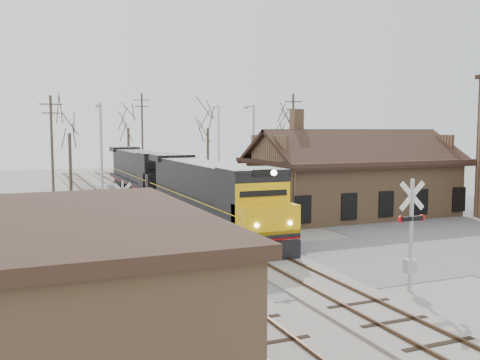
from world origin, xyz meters
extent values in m
plane|color=#A29D92|center=(0.00, 0.00, 0.00)|extent=(140.00, 140.00, 0.00)
cube|color=slate|center=(0.00, 0.00, 0.01)|extent=(60.00, 9.00, 0.03)
cube|color=#A29D92|center=(0.00, 15.00, 0.06)|extent=(3.40, 90.00, 0.12)
cube|color=#473323|center=(-0.72, 15.00, 0.17)|extent=(0.08, 90.00, 0.14)
cube|color=#473323|center=(0.72, 15.00, 0.17)|extent=(0.08, 90.00, 0.14)
cube|color=#A29D92|center=(-4.50, 15.00, 0.06)|extent=(3.40, 90.00, 0.12)
cube|color=#473323|center=(-5.22, 15.00, 0.17)|extent=(0.08, 90.00, 0.14)
cube|color=#473323|center=(-3.78, 15.00, 0.17)|extent=(0.08, 90.00, 0.14)
cube|color=#936F4C|center=(12.00, 12.00, 2.00)|extent=(14.00, 8.00, 4.00)
cube|color=black|center=(12.00, 12.00, 4.10)|extent=(15.20, 9.20, 0.30)
cube|color=black|center=(12.00, 9.70, 5.10)|extent=(15.00, 4.71, 2.66)
cube|color=black|center=(12.00, 14.30, 5.10)|extent=(15.00, 4.71, 2.66)
cube|color=#936F4C|center=(8.00, 13.50, 6.80)|extent=(0.80, 0.80, 2.20)
cube|color=black|center=(0.00, 4.48, 0.54)|extent=(2.47, 3.95, 0.99)
cube|color=black|center=(0.00, 17.32, 0.54)|extent=(2.47, 3.95, 0.99)
cube|color=black|center=(0.00, 10.90, 1.33)|extent=(2.96, 19.76, 0.35)
cube|color=maroon|center=(0.00, 10.90, 1.12)|extent=(2.98, 19.76, 0.12)
cube|color=black|center=(0.00, 12.14, 2.87)|extent=(2.57, 14.33, 2.77)
cube|color=black|center=(0.00, 3.59, 2.87)|extent=(2.96, 2.77, 2.77)
cube|color=#E9B20C|center=(0.00, 1.91, 2.03)|extent=(2.96, 1.78, 1.38)
cube|color=black|center=(0.00, 0.92, 0.54)|extent=(2.77, 0.25, 0.99)
cylinder|color=#FFF2CC|center=(0.00, 1.00, 4.35)|extent=(0.28, 0.10, 0.28)
cube|color=black|center=(0.00, 24.74, 0.54)|extent=(2.47, 3.95, 0.99)
cube|color=black|center=(0.00, 37.59, 0.54)|extent=(2.47, 3.95, 0.99)
cube|color=black|center=(0.00, 31.17, 1.33)|extent=(2.96, 19.76, 0.35)
cube|color=maroon|center=(0.00, 31.17, 1.12)|extent=(2.98, 19.76, 0.12)
cube|color=black|center=(0.00, 32.40, 2.87)|extent=(2.57, 14.33, 2.77)
cube|color=black|center=(0.00, 23.85, 2.87)|extent=(2.96, 2.77, 2.77)
cube|color=black|center=(0.00, 22.17, 2.03)|extent=(2.96, 1.78, 1.38)
cube|color=black|center=(0.00, 21.18, 0.54)|extent=(2.77, 0.25, 0.99)
cylinder|color=#A5A8AD|center=(2.97, -5.19, 2.24)|extent=(0.16, 0.16, 4.48)
cube|color=silver|center=(2.97, -5.19, 3.80)|extent=(1.17, 0.07, 1.17)
cube|color=silver|center=(2.97, -5.19, 3.80)|extent=(1.17, 0.07, 1.17)
cube|color=black|center=(2.97, -5.19, 2.91)|extent=(1.01, 0.18, 0.17)
cylinder|color=#B20C0C|center=(2.47, -5.17, 2.91)|extent=(0.27, 0.09, 0.27)
cylinder|color=#B20C0C|center=(3.47, -5.20, 2.91)|extent=(0.27, 0.09, 0.27)
cube|color=#A5A8AD|center=(2.97, -5.19, 1.01)|extent=(0.45, 0.34, 0.56)
cylinder|color=#A5A8AD|center=(-6.32, 5.59, 1.88)|extent=(0.13, 0.13, 3.76)
cube|color=silver|center=(-6.32, 5.59, 3.20)|extent=(0.97, 0.25, 0.98)
cube|color=silver|center=(-6.32, 5.59, 3.20)|extent=(0.97, 0.25, 0.98)
cube|color=black|center=(-6.32, 5.59, 2.45)|extent=(0.86, 0.33, 0.14)
cylinder|color=#B20C0C|center=(-5.91, 5.68, 2.45)|extent=(0.24, 0.13, 0.23)
cylinder|color=#B20C0C|center=(-6.73, 5.50, 2.45)|extent=(0.24, 0.13, 0.23)
cube|color=#A5A8AD|center=(-6.32, 5.59, 0.85)|extent=(0.38, 0.28, 0.47)
cylinder|color=#A5A8AD|center=(-5.69, 17.38, 4.14)|extent=(0.18, 0.18, 8.29)
cylinder|color=#A5A8AD|center=(-5.69, 18.28, 8.19)|extent=(0.12, 1.80, 0.12)
cube|color=#A5A8AD|center=(-5.69, 19.08, 8.09)|extent=(0.25, 0.50, 0.12)
cylinder|color=#A5A8AD|center=(7.02, 19.14, 4.23)|extent=(0.18, 0.18, 8.45)
cylinder|color=#A5A8AD|center=(7.02, 20.04, 8.35)|extent=(0.12, 1.80, 0.12)
cube|color=#A5A8AD|center=(7.02, 20.84, 8.25)|extent=(0.25, 0.50, 0.12)
cylinder|color=#A5A8AD|center=(10.10, 35.88, 4.57)|extent=(0.18, 0.18, 9.13)
cylinder|color=#A5A8AD|center=(10.10, 36.78, 9.03)|extent=(0.12, 1.80, 0.12)
cube|color=#A5A8AD|center=(10.10, 37.58, 8.93)|extent=(0.25, 0.50, 0.12)
cylinder|color=#382D23|center=(-8.31, 30.31, 4.76)|extent=(0.24, 0.24, 9.51)
cube|color=#382D23|center=(-8.31, 30.31, 8.71)|extent=(2.00, 0.10, 0.10)
cube|color=#382D23|center=(-8.31, 30.31, 7.91)|extent=(1.60, 0.10, 0.10)
cylinder|color=#382D23|center=(3.12, 44.35, 5.43)|extent=(0.24, 0.24, 10.86)
cube|color=#382D23|center=(3.12, 44.35, 10.06)|extent=(2.00, 0.10, 0.10)
cube|color=#382D23|center=(3.12, 44.35, 9.26)|extent=(1.60, 0.10, 0.10)
cylinder|color=#382D23|center=(15.41, 27.89, 5.05)|extent=(0.24, 0.24, 10.11)
cube|color=#382D23|center=(15.41, 27.89, 9.31)|extent=(2.00, 0.10, 0.10)
cube|color=#382D23|center=(15.41, 27.89, 8.51)|extent=(1.60, 0.10, 0.10)
cylinder|color=#382D23|center=(-6.29, 35.51, 3.02)|extent=(0.32, 0.32, 6.05)
cylinder|color=#382D23|center=(1.69, 46.01, 3.29)|extent=(0.32, 0.32, 6.58)
cylinder|color=#382D23|center=(10.16, 39.87, 3.30)|extent=(0.32, 0.32, 6.59)
cylinder|color=#382D23|center=(19.65, 37.80, 3.15)|extent=(0.32, 0.32, 6.31)
camera|label=1|loc=(-11.16, -21.71, 6.36)|focal=40.00mm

